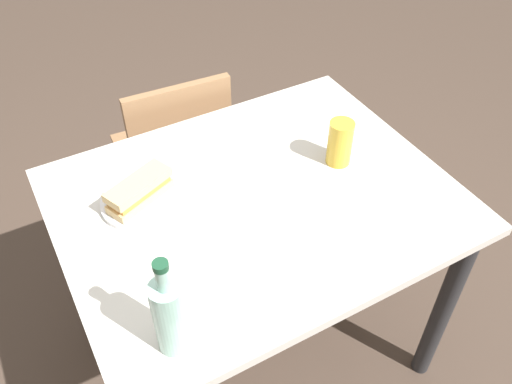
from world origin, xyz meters
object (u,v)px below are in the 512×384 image
Objects in this scene: baguette_sandwich_near at (139,190)px; knife_near at (126,193)px; dining_table at (256,227)px; plate_near at (142,201)px; beer_glass at (340,143)px; chair_far at (177,154)px; water_bottle at (170,315)px.

baguette_sandwich_near is 1.27× the size of knife_near.
dining_table is 0.36m from baguette_sandwich_near.
baguette_sandwich_near is at bearing -53.77° from knife_near.
plate_near is 0.05m from knife_near.
dining_table is at bearing -176.66° from beer_glass.
chair_far is at bearing 60.21° from baguette_sandwich_near.
knife_near is 0.50m from water_bottle.
dining_table is 0.65m from chair_far.
baguette_sandwich_near is at bearing 155.26° from dining_table.
chair_far is 5.29× the size of knife_near.
knife_near is 1.13× the size of beer_glass.
dining_table is 0.39m from knife_near.
beer_glass is at bearing -64.16° from chair_far.
plate_near is at bearing -53.77° from knife_near.
plate_near is at bearing 168.67° from beer_glass.
water_bottle is at bearing -96.92° from knife_near.
beer_glass reaches higher than knife_near.
chair_far is 0.64m from plate_near.
dining_table is 0.34m from plate_near.
plate_near is at bearing 78.77° from water_bottle.
plate_near is (-0.28, -0.49, 0.30)m from chair_far.
chair_far reaches higher than plate_near.
dining_table is 1.28× the size of chair_far.
water_bottle is at bearing -111.54° from chair_far.
baguette_sandwich_near is (-0.29, 0.13, 0.17)m from dining_table.
water_bottle reaches higher than knife_near.
knife_near is at bearing -124.56° from chair_far.
chair_far reaches higher than dining_table.
baguette_sandwich_near is 0.46m from water_bottle.
baguette_sandwich_near is at bearing -119.79° from chair_far.
beer_glass is (0.58, -0.12, 0.02)m from baguette_sandwich_near.
knife_near is at bearing 126.23° from baguette_sandwich_near.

